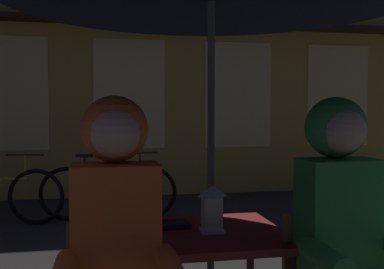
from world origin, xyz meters
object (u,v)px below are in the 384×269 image
Objects in this scene: person_left_hooded at (116,237)px; person_right_hooded at (343,226)px; bicycle_third at (108,192)px; cafe_table at (211,251)px; lantern at (212,208)px; book at (169,225)px.

person_right_hooded is (0.96, 0.00, 0.00)m from person_left_hooded.
person_right_hooded is at bearing -76.79° from bicycle_third.
lantern is (0.00, -0.02, 0.22)m from cafe_table.
person_left_hooded is at bearing 180.00° from person_right_hooded.
person_right_hooded reaches higher than cafe_table.
person_right_hooded is 4.11m from bicycle_third.
person_left_hooded is 1.00× the size of person_right_hooded.
cafe_table is 0.53× the size of person_left_hooded.
lantern is 0.63m from person_right_hooded.
book is (-0.67, 0.54, -0.09)m from person_right_hooded.
person_left_hooded is (-0.48, -0.43, 0.21)m from cafe_table.
person_right_hooded is at bearing -41.57° from cafe_table.
cafe_table is 3.20× the size of lantern.
cafe_table is at bearing 138.43° from person_right_hooded.
person_left_hooded is at bearing -140.04° from lantern.
cafe_table is at bearing 41.57° from person_left_hooded.
person_left_hooded reaches higher than lantern.
lantern is at bearing 39.96° from person_left_hooded.
lantern is at bearing -83.36° from cafe_table.
bicycle_third is 3.47m from book.
book is at bearing -85.66° from bicycle_third.
person_right_hooded is at bearing 0.00° from person_left_hooded.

